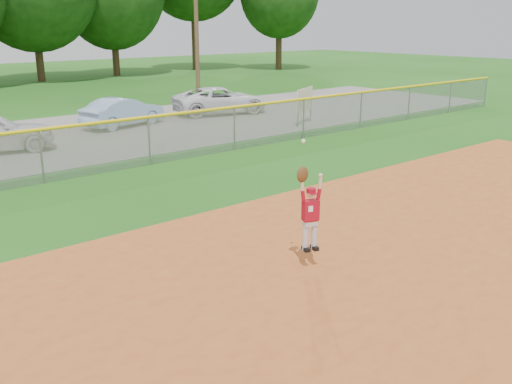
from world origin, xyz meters
TOP-DOWN VIEW (x-y plane):
  - ground at (0.00, 0.00)m, footprint 120.00×120.00m
  - parking_strip at (0.00, 16.00)m, footprint 44.00×10.00m
  - car_blue at (2.52, 16.62)m, footprint 3.89×2.13m
  - car_white_b at (7.75, 16.80)m, footprint 4.95×3.15m
  - sponsor_sign at (8.80, 12.11)m, footprint 1.62×0.79m
  - outfield_fence at (0.00, 10.00)m, footprint 40.06×0.10m
  - power_lines at (1.00, 22.00)m, footprint 19.40×0.24m
  - ballplayer at (-1.75, 1.28)m, footprint 0.51×0.31m

SIDE VIEW (x-z plane):
  - ground at x=0.00m, z-range 0.00..0.00m
  - parking_strip at x=0.00m, z-range 0.00..0.03m
  - car_blue at x=2.52m, z-range 0.03..1.25m
  - car_white_b at x=7.75m, z-range 0.03..1.30m
  - outfield_fence at x=0.00m, z-range 0.11..1.66m
  - sponsor_sign at x=8.80m, z-range 0.25..1.82m
  - ballplayer at x=-1.75m, z-range 0.12..2.15m
  - power_lines at x=1.00m, z-range 0.18..9.18m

